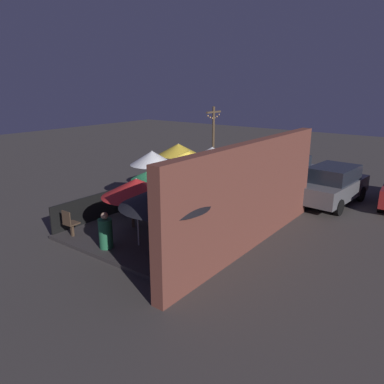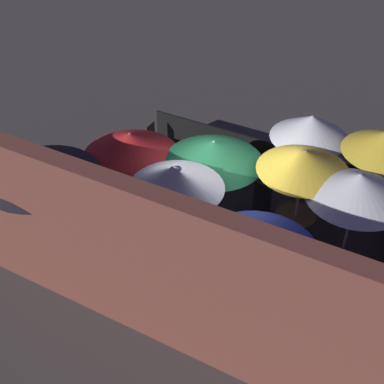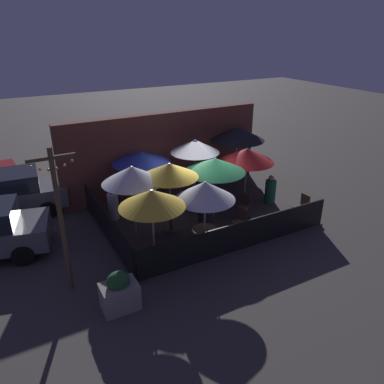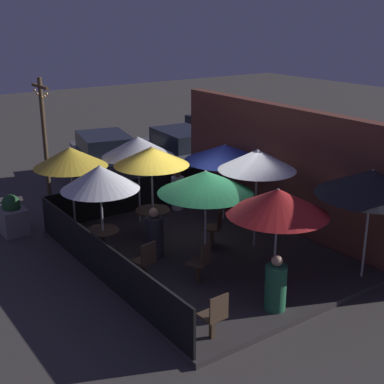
{
  "view_description": "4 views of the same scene",
  "coord_description": "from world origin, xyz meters",
  "px_view_note": "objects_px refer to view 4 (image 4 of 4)",
  "views": [
    {
      "loc": [
        9.66,
        7.96,
        4.89
      ],
      "look_at": [
        -0.27,
        0.44,
        1.29
      ],
      "focal_mm": 35.0,
      "sensor_mm": 36.0,
      "label": 1
    },
    {
      "loc": [
        -3.6,
        8.02,
        8.13
      ],
      "look_at": [
        0.78,
        0.1,
        1.1
      ],
      "focal_mm": 50.0,
      "sensor_mm": 36.0,
      "label": 2
    },
    {
      "loc": [
        -5.98,
        -10.47,
        6.39
      ],
      "look_at": [
        -0.56,
        -0.51,
        1.34
      ],
      "focal_mm": 35.0,
      "sensor_mm": 36.0,
      "label": 3
    },
    {
      "loc": [
        9.39,
        -6.93,
        5.53
      ],
      "look_at": [
        -0.7,
        0.22,
        1.39
      ],
      "focal_mm": 50.0,
      "sensor_mm": 36.0,
      "label": 4
    }
  ],
  "objects_px": {
    "parked_car_0": "(105,157)",
    "parked_car_1": "(183,151)",
    "patio_umbrella_6": "(225,153)",
    "patron_0": "(276,286)",
    "light_post": "(45,139)",
    "dining_table_0": "(153,216)",
    "patio_chair_3": "(201,261)",
    "patio_umbrella_8": "(257,160)",
    "dining_table_1": "(103,236)",
    "planter_box": "(12,216)",
    "patio_umbrella_1": "(100,178)",
    "patio_chair_2": "(215,315)",
    "patio_umbrella_2": "(138,147)",
    "patio_umbrella_5": "(70,157)",
    "patio_umbrella_0": "(151,156)",
    "patio_chair_1": "(215,227)",
    "patio_umbrella_7": "(372,182)",
    "patron_1": "(154,236)",
    "parked_car_2": "(216,135)",
    "patio_umbrella_4": "(278,202)",
    "patron_2": "(178,192)",
    "patio_chair_0": "(145,260)",
    "patio_umbrella_3": "(206,182)"
  },
  "relations": [
    {
      "from": "patio_chair_0",
      "to": "parked_car_2",
      "type": "distance_m",
      "value": 11.2
    },
    {
      "from": "patio_umbrella_2",
      "to": "patio_umbrella_5",
      "type": "relative_size",
      "value": 1.02
    },
    {
      "from": "patio_chair_3",
      "to": "parked_car_2",
      "type": "bearing_deg",
      "value": -65.77
    },
    {
      "from": "patio_umbrella_1",
      "to": "patron_0",
      "type": "bearing_deg",
      "value": 23.27
    },
    {
      "from": "dining_table_1",
      "to": "parked_car_2",
      "type": "relative_size",
      "value": 0.19
    },
    {
      "from": "parked_car_2",
      "to": "patio_umbrella_7",
      "type": "bearing_deg",
      "value": -26.18
    },
    {
      "from": "patio_umbrella_6",
      "to": "light_post",
      "type": "xyz_separation_m",
      "value": [
        -3.54,
        -3.62,
        0.17
      ]
    },
    {
      "from": "patio_umbrella_7",
      "to": "parked_car_0",
      "type": "height_order",
      "value": "patio_umbrella_7"
    },
    {
      "from": "patio_chair_3",
      "to": "patron_2",
      "type": "relative_size",
      "value": 0.8
    },
    {
      "from": "patio_umbrella_4",
      "to": "patio_umbrella_7",
      "type": "relative_size",
      "value": 0.88
    },
    {
      "from": "patio_chair_2",
      "to": "parked_car_2",
      "type": "bearing_deg",
      "value": -39.45
    },
    {
      "from": "patio_umbrella_3",
      "to": "planter_box",
      "type": "height_order",
      "value": "patio_umbrella_3"
    },
    {
      "from": "patio_umbrella_0",
      "to": "patron_0",
      "type": "height_order",
      "value": "patio_umbrella_0"
    },
    {
      "from": "patio_umbrella_0",
      "to": "patio_chair_2",
      "type": "distance_m",
      "value": 4.94
    },
    {
      "from": "patio_umbrella_7",
      "to": "parked_car_1",
      "type": "distance_m",
      "value": 9.2
    },
    {
      "from": "parked_car_0",
      "to": "parked_car_1",
      "type": "xyz_separation_m",
      "value": [
        0.95,
        2.6,
        0.0
      ]
    },
    {
      "from": "patron_2",
      "to": "planter_box",
      "type": "xyz_separation_m",
      "value": [
        -1.25,
        -4.4,
        -0.17
      ]
    },
    {
      "from": "patio_chair_3",
      "to": "patio_umbrella_2",
      "type": "bearing_deg",
      "value": -37.06
    },
    {
      "from": "patio_umbrella_6",
      "to": "patio_chair_3",
      "type": "relative_size",
      "value": 2.33
    },
    {
      "from": "patron_0",
      "to": "patio_chair_3",
      "type": "bearing_deg",
      "value": -166.56
    },
    {
      "from": "planter_box",
      "to": "patio_chair_1",
      "type": "bearing_deg",
      "value": 43.01
    },
    {
      "from": "patio_umbrella_2",
      "to": "parked_car_0",
      "type": "distance_m",
      "value": 4.77
    },
    {
      "from": "dining_table_1",
      "to": "patron_0",
      "type": "height_order",
      "value": "patron_0"
    },
    {
      "from": "patio_umbrella_6",
      "to": "patron_0",
      "type": "relative_size",
      "value": 1.92
    },
    {
      "from": "patio_umbrella_7",
      "to": "patron_1",
      "type": "distance_m",
      "value": 4.91
    },
    {
      "from": "patio_umbrella_3",
      "to": "patio_chair_2",
      "type": "height_order",
      "value": "patio_umbrella_3"
    },
    {
      "from": "patron_0",
      "to": "patron_1",
      "type": "height_order",
      "value": "patron_1"
    },
    {
      "from": "dining_table_1",
      "to": "patio_umbrella_5",
      "type": "bearing_deg",
      "value": 179.57
    },
    {
      "from": "patron_0",
      "to": "parked_car_1",
      "type": "distance_m",
      "value": 9.71
    },
    {
      "from": "parked_car_1",
      "to": "patron_2",
      "type": "bearing_deg",
      "value": -31.57
    },
    {
      "from": "patio_umbrella_4",
      "to": "parked_car_2",
      "type": "bearing_deg",
      "value": 148.38
    },
    {
      "from": "patio_umbrella_6",
      "to": "patron_0",
      "type": "bearing_deg",
      "value": -26.77
    },
    {
      "from": "parked_car_0",
      "to": "parked_car_2",
      "type": "distance_m",
      "value": 5.22
    },
    {
      "from": "light_post",
      "to": "dining_table_0",
      "type": "bearing_deg",
      "value": 20.34
    },
    {
      "from": "patio_umbrella_0",
      "to": "patio_chair_1",
      "type": "xyz_separation_m",
      "value": [
        1.27,
        0.98,
        -1.64
      ]
    },
    {
      "from": "patio_umbrella_8",
      "to": "parked_car_1",
      "type": "xyz_separation_m",
      "value": [
        -6.46,
        2.31,
        -1.47
      ]
    },
    {
      "from": "patio_chair_3",
      "to": "planter_box",
      "type": "distance_m",
      "value": 5.78
    },
    {
      "from": "patio_umbrella_8",
      "to": "patio_umbrella_7",
      "type": "bearing_deg",
      "value": 18.99
    },
    {
      "from": "patio_umbrella_1",
      "to": "patio_chair_1",
      "type": "distance_m",
      "value": 3.07
    },
    {
      "from": "patio_umbrella_5",
      "to": "dining_table_0",
      "type": "xyz_separation_m",
      "value": [
        1.25,
        1.55,
        -1.48
      ]
    },
    {
      "from": "patio_umbrella_6",
      "to": "patron_0",
      "type": "distance_m",
      "value": 5.04
    },
    {
      "from": "patio_umbrella_2",
      "to": "patio_chair_2",
      "type": "height_order",
      "value": "patio_umbrella_2"
    },
    {
      "from": "patio_umbrella_8",
      "to": "dining_table_1",
      "type": "bearing_deg",
      "value": -114.34
    },
    {
      "from": "parked_car_2",
      "to": "patio_umbrella_2",
      "type": "bearing_deg",
      "value": -57.62
    },
    {
      "from": "patio_chair_3",
      "to": "light_post",
      "type": "height_order",
      "value": "light_post"
    },
    {
      "from": "patio_umbrella_1",
      "to": "patio_chair_2",
      "type": "bearing_deg",
      "value": 1.54
    },
    {
      "from": "dining_table_1",
      "to": "patio_chair_3",
      "type": "relative_size",
      "value": 0.8
    },
    {
      "from": "patio_umbrella_3",
      "to": "dining_table_1",
      "type": "bearing_deg",
      "value": -128.66
    },
    {
      "from": "patio_chair_1",
      "to": "patron_0",
      "type": "distance_m",
      "value": 3.13
    },
    {
      "from": "patio_umbrella_5",
      "to": "patio_umbrella_8",
      "type": "height_order",
      "value": "patio_umbrella_8"
    }
  ]
}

